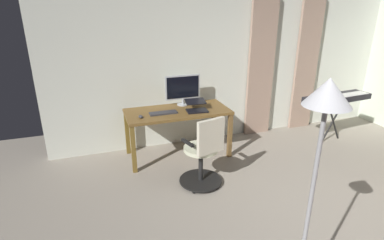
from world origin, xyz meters
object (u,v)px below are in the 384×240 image
(laptop, at_px, (196,107))
(floor_lamp, at_px, (321,139))
(computer_keyboard, at_px, (163,113))
(computer_mouse, at_px, (141,117))
(desk, at_px, (178,116))
(office_chair, at_px, (204,155))
(computer_monitor, at_px, (183,88))
(piano_keyboard, at_px, (337,99))

(laptop, distance_m, floor_lamp, 2.81)
(computer_keyboard, xyz_separation_m, floor_lamp, (-0.31, 2.74, 0.72))
(computer_keyboard, relative_size, computer_mouse, 3.97)
(computer_keyboard, distance_m, computer_mouse, 0.34)
(desk, relative_size, floor_lamp, 0.83)
(desk, xyz_separation_m, floor_lamp, (-0.07, 2.82, 0.82))
(office_chair, height_order, computer_monitor, computer_monitor)
(floor_lamp, bearing_deg, piano_keyboard, -135.94)
(computer_monitor, bearing_deg, floor_lamp, 88.44)
(laptop, bearing_deg, computer_mouse, 7.60)
(office_chair, bearing_deg, computer_mouse, 113.90)
(floor_lamp, bearing_deg, desk, -88.55)
(desk, bearing_deg, computer_mouse, 13.75)
(computer_monitor, height_order, computer_keyboard, computer_monitor)
(office_chair, distance_m, laptop, 0.92)
(computer_monitor, relative_size, laptop, 1.64)
(office_chair, xyz_separation_m, piano_keyboard, (-2.58, -0.60, 0.31))
(desk, relative_size, laptop, 4.55)
(computer_monitor, height_order, computer_mouse, computer_monitor)
(laptop, relative_size, floor_lamp, 0.18)
(office_chair, distance_m, floor_lamp, 2.15)
(computer_monitor, xyz_separation_m, floor_lamp, (0.08, 3.05, 0.47))
(laptop, xyz_separation_m, floor_lamp, (0.19, 2.72, 0.68))
(piano_keyboard, bearing_deg, floor_lamp, 39.14)
(laptop, bearing_deg, piano_keyboard, 179.38)
(office_chair, xyz_separation_m, computer_keyboard, (0.30, -0.86, 0.30))
(piano_keyboard, bearing_deg, computer_keyboard, -10.05)
(computer_monitor, bearing_deg, piano_keyboard, 167.14)
(office_chair, xyz_separation_m, floor_lamp, (-0.01, 1.89, 1.02))
(floor_lamp, bearing_deg, computer_mouse, -76.47)
(computer_keyboard, bearing_deg, laptop, 177.17)
(desk, height_order, office_chair, office_chair)
(office_chair, relative_size, laptop, 2.85)
(laptop, distance_m, computer_mouse, 0.84)
(piano_keyboard, relative_size, floor_lamp, 0.67)
(desk, xyz_separation_m, piano_keyboard, (-2.64, 0.34, 0.10))
(computer_monitor, distance_m, piano_keyboard, 2.56)
(desk, xyz_separation_m, office_chair, (-0.06, 0.93, -0.20))
(computer_monitor, bearing_deg, desk, 56.22)
(computer_monitor, xyz_separation_m, piano_keyboard, (-2.49, 0.57, -0.25))
(desk, distance_m, computer_mouse, 0.60)
(office_chair, bearing_deg, laptop, 61.71)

